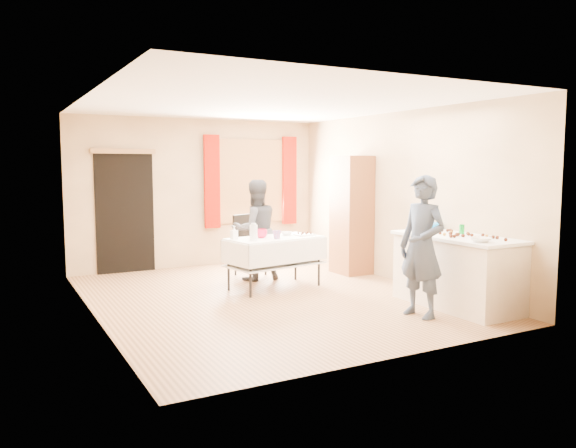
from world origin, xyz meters
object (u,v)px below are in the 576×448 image
counter (457,271)px  chair (250,257)px  woman (255,230)px  cabinet (352,215)px  girl (422,247)px  party_table (275,258)px

counter → chair: size_ratio=1.70×
woman → cabinet: bearing=175.5°
counter → girl: (-0.72, -0.15, 0.39)m
party_table → chair: (0.09, 1.08, -0.15)m
cabinet → girl: (-0.82, -2.64, -0.13)m
chair → girl: size_ratio=0.59×
chair → party_table: bearing=-115.6°
counter → girl: girl is taller
party_table → woman: bearing=79.8°
chair → girl: 3.41m
girl → chair: bearing=-176.8°
counter → party_table: 2.57m
girl → woman: girl is taller
party_table → woman: size_ratio=0.95×
cabinet → chair: 1.82m
girl → woman: bearing=-173.6°
counter → chair: (-1.46, 3.13, -0.16)m
girl → party_table: bearing=-169.0°
party_table → chair: bearing=75.6°
chair → woman: (-0.08, -0.41, 0.49)m
party_table → chair: size_ratio=1.51×
cabinet → woman: bearing=172.0°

